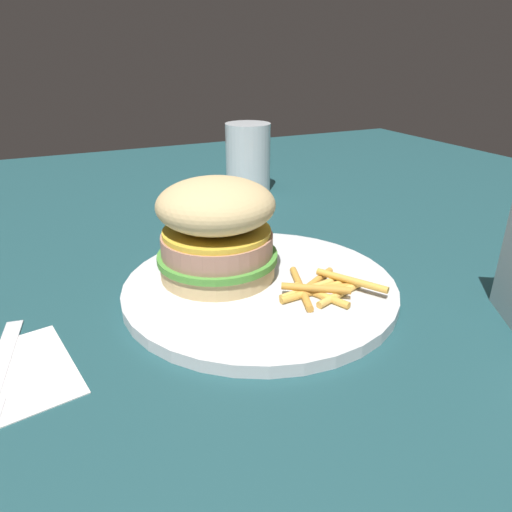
{
  "coord_description": "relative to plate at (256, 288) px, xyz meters",
  "views": [
    {
      "loc": [
        0.39,
        -0.18,
        0.23
      ],
      "look_at": [
        0.01,
        -0.0,
        0.04
      ],
      "focal_mm": 32.75,
      "sensor_mm": 36.0,
      "label": 1
    }
  ],
  "objects": [
    {
      "name": "sandwich",
      "position": [
        -0.03,
        -0.03,
        0.06
      ],
      "size": [
        0.12,
        0.12,
        0.1
      ],
      "color": "tan",
      "rests_on": "plate"
    },
    {
      "name": "plate",
      "position": [
        0.0,
        0.0,
        0.0
      ],
      "size": [
        0.28,
        0.28,
        0.01
      ],
      "primitive_type": "cylinder",
      "color": "silver",
      "rests_on": "ground_plane"
    },
    {
      "name": "ground_plane",
      "position": [
        -0.01,
        0.0,
        -0.01
      ],
      "size": [
        1.6,
        1.6,
        0.0
      ],
      "primitive_type": "plane",
      "color": "#1E474C"
    },
    {
      "name": "drink_glass",
      "position": [
        -0.35,
        0.15,
        0.04
      ],
      "size": [
        0.08,
        0.08,
        0.11
      ],
      "color": "silver",
      "rests_on": "ground_plane"
    },
    {
      "name": "fries_pile",
      "position": [
        0.05,
        0.05,
        0.01
      ],
      "size": [
        0.09,
        0.1,
        0.01
      ],
      "color": "#E5B251",
      "rests_on": "plate"
    }
  ]
}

